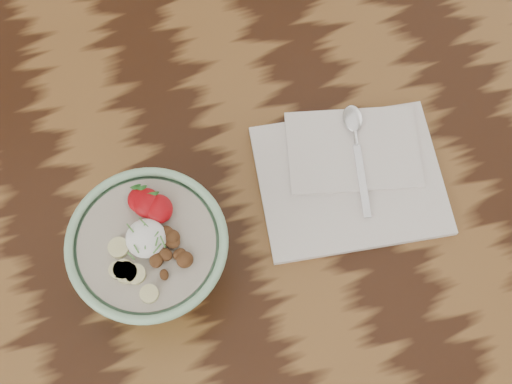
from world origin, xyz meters
TOP-DOWN VIEW (x-y plane):
  - table at (0.00, 0.00)cm, footprint 160.00×90.00cm
  - breakfast_bowl at (-7.57, -4.74)cm, footprint 19.38×19.38cm
  - napkin at (21.20, -0.99)cm, footprint 27.81×24.18cm
  - spoon at (23.67, 3.92)cm, footprint 6.01×16.75cm

SIDE VIEW (x-z plane):
  - table at x=0.00cm, z-range 28.20..103.20cm
  - napkin at x=21.20cm, z-range 74.88..76.40cm
  - spoon at x=23.67cm, z-range 76.45..77.33cm
  - breakfast_bowl at x=-7.57cm, z-range 75.24..87.95cm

